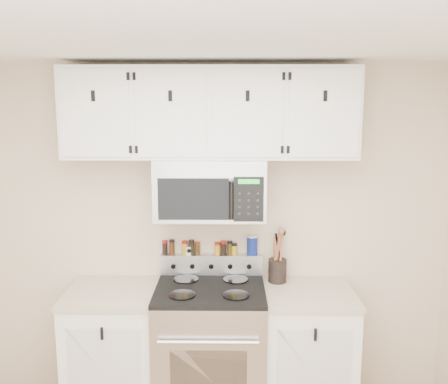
# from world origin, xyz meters

# --- Properties ---
(back_wall) EXTENTS (3.50, 0.01, 2.50)m
(back_wall) POSITION_xyz_m (0.00, 1.75, 1.25)
(back_wall) COLOR beige
(back_wall) RESTS_ON floor
(ceiling) EXTENTS (3.50, 3.50, 0.01)m
(ceiling) POSITION_xyz_m (0.00, 0.00, 2.50)
(ceiling) COLOR white
(ceiling) RESTS_ON back_wall
(range) EXTENTS (0.76, 0.65, 1.10)m
(range) POSITION_xyz_m (0.00, 1.43, 0.49)
(range) COLOR #B7B7BA
(range) RESTS_ON floor
(base_cabinet_left) EXTENTS (0.64, 0.62, 0.92)m
(base_cabinet_left) POSITION_xyz_m (-0.69, 1.45, 0.46)
(base_cabinet_left) COLOR white
(base_cabinet_left) RESTS_ON floor
(base_cabinet_right) EXTENTS (0.64, 0.62, 0.92)m
(base_cabinet_right) POSITION_xyz_m (0.69, 1.45, 0.46)
(base_cabinet_right) COLOR white
(base_cabinet_right) RESTS_ON floor
(microwave) EXTENTS (0.76, 0.44, 0.42)m
(microwave) POSITION_xyz_m (0.00, 1.55, 1.63)
(microwave) COLOR #9E9EA3
(microwave) RESTS_ON back_wall
(upper_cabinets) EXTENTS (2.00, 0.35, 0.62)m
(upper_cabinets) POSITION_xyz_m (-0.00, 1.58, 2.15)
(upper_cabinets) COLOR white
(upper_cabinets) RESTS_ON back_wall
(utensil_crock) EXTENTS (0.14, 0.14, 0.39)m
(utensil_crock) POSITION_xyz_m (0.49, 1.63, 1.02)
(utensil_crock) COLOR black
(utensil_crock) RESTS_ON base_cabinet_right
(kitchen_timer) EXTENTS (0.06, 0.06, 0.06)m
(kitchen_timer) POSITION_xyz_m (-0.17, 1.71, 1.13)
(kitchen_timer) COLOR silver
(kitchen_timer) RESTS_ON range
(salt_canister) EXTENTS (0.08, 0.08, 0.15)m
(salt_canister) POSITION_xyz_m (0.30, 1.71, 1.17)
(salt_canister) COLOR navy
(salt_canister) RESTS_ON range
(spice_jar_0) EXTENTS (0.04, 0.04, 0.11)m
(spice_jar_0) POSITION_xyz_m (-0.35, 1.71, 1.15)
(spice_jar_0) COLOR black
(spice_jar_0) RESTS_ON range
(spice_jar_1) EXTENTS (0.04, 0.04, 0.11)m
(spice_jar_1) POSITION_xyz_m (-0.29, 1.71, 1.16)
(spice_jar_1) COLOR #41210F
(spice_jar_1) RESTS_ON range
(spice_jar_2) EXTENTS (0.04, 0.04, 0.10)m
(spice_jar_2) POSITION_xyz_m (-0.20, 1.71, 1.15)
(spice_jar_2) COLOR #CA8F17
(spice_jar_2) RESTS_ON range
(spice_jar_3) EXTENTS (0.04, 0.04, 0.11)m
(spice_jar_3) POSITION_xyz_m (-0.15, 1.71, 1.16)
(spice_jar_3) COLOR black
(spice_jar_3) RESTS_ON range
(spice_jar_4) EXTENTS (0.04, 0.04, 0.09)m
(spice_jar_4) POSITION_xyz_m (-0.10, 1.71, 1.15)
(spice_jar_4) COLOR #3D280E
(spice_jar_4) RESTS_ON range
(spice_jar_5) EXTENTS (0.04, 0.04, 0.09)m
(spice_jar_5) POSITION_xyz_m (0.04, 1.71, 1.15)
(spice_jar_5) COLOR gold
(spice_jar_5) RESTS_ON range
(spice_jar_6) EXTENTS (0.04, 0.04, 0.10)m
(spice_jar_6) POSITION_xyz_m (0.09, 1.71, 1.15)
(spice_jar_6) COLOR black
(spice_jar_6) RESTS_ON range
(spice_jar_7) EXTENTS (0.04, 0.04, 0.10)m
(spice_jar_7) POSITION_xyz_m (0.14, 1.71, 1.15)
(spice_jar_7) COLOR #463110
(spice_jar_7) RESTS_ON range
(spice_jar_8) EXTENTS (0.04, 0.04, 0.09)m
(spice_jar_8) POSITION_xyz_m (0.17, 1.71, 1.14)
(spice_jar_8) COLOR gold
(spice_jar_8) RESTS_ON range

